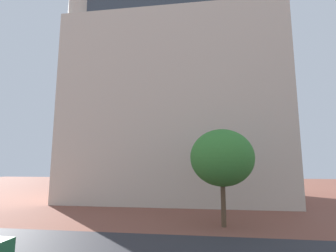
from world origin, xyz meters
TOP-DOWN VIEW (x-y plane):
  - ground_plane at (0.00, 10.00)m, footprint 120.00×120.00m
  - landmark_building at (-1.60, 27.34)m, footprint 23.16×14.98m
  - tree_curb_far at (2.88, 14.04)m, footprint 4.09×4.09m

SIDE VIEW (x-z plane):
  - ground_plane at x=0.00m, z-range 0.00..0.00m
  - tree_curb_far at x=2.88m, z-range 1.21..7.33m
  - landmark_building at x=-1.60m, z-range -8.56..32.16m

